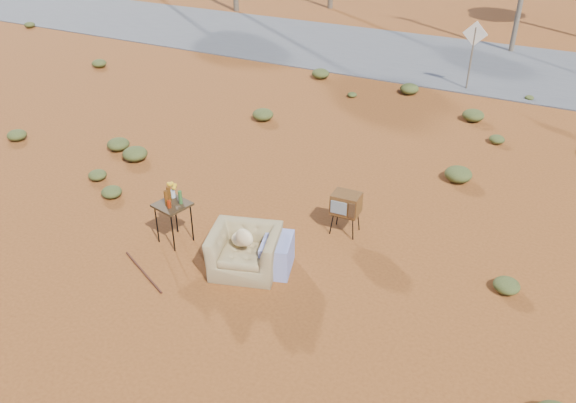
% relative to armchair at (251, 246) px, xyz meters
% --- Properties ---
extents(ground, '(140.00, 140.00, 0.00)m').
position_rel_armchair_xyz_m(ground, '(-0.42, -0.31, -0.48)').
color(ground, brown).
rests_on(ground, ground).
extents(highway, '(140.00, 7.00, 0.04)m').
position_rel_armchair_xyz_m(highway, '(-0.42, 14.69, -0.46)').
color(highway, '#565659').
rests_on(highway, ground).
extents(armchair, '(1.52, 1.27, 1.03)m').
position_rel_armchair_xyz_m(armchair, '(0.00, 0.00, 0.00)').
color(armchair, '#917A4F').
rests_on(armchair, ground).
extents(tv_unit, '(0.56, 0.46, 0.85)m').
position_rel_armchair_xyz_m(tv_unit, '(0.98, 1.88, 0.15)').
color(tv_unit, black).
rests_on(tv_unit, ground).
extents(side_table, '(0.68, 0.68, 1.15)m').
position_rel_armchair_xyz_m(side_table, '(-1.75, 0.11, 0.37)').
color(side_table, '#382714').
rests_on(side_table, ground).
extents(rusty_bar, '(1.33, 0.64, 0.04)m').
position_rel_armchair_xyz_m(rusty_bar, '(-1.62, -1.00, -0.46)').
color(rusty_bar, '#471F12').
rests_on(rusty_bar, ground).
extents(road_sign, '(0.78, 0.06, 2.19)m').
position_rel_armchair_xyz_m(road_sign, '(1.08, 11.69, 1.02)').
color(road_sign, brown).
rests_on(road_sign, ground).
extents(scrub_patch, '(17.49, 8.07, 0.33)m').
position_rel_armchair_xyz_m(scrub_patch, '(-1.25, 4.10, -0.34)').
color(scrub_patch, '#464F22').
rests_on(scrub_patch, ground).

